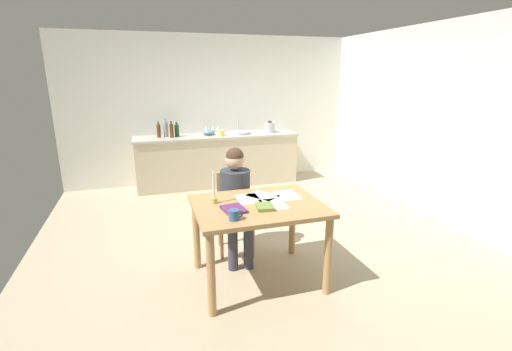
{
  "coord_description": "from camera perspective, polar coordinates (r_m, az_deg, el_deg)",
  "views": [
    {
      "loc": [
        -1.23,
        -3.99,
        1.94
      ],
      "look_at": [
        -0.08,
        -0.3,
        0.85
      ],
      "focal_mm": 25.44,
      "sensor_mm": 36.0,
      "label": 1
    }
  ],
  "objects": [
    {
      "name": "bottle_vinegar",
      "position": [
        6.37,
        -14.01,
        7.1
      ],
      "size": [
        0.08,
        0.08,
        0.31
      ],
      "color": "#8C999E",
      "rests_on": "kitchen_counter"
    },
    {
      "name": "bottle_oil",
      "position": [
        6.35,
        -15.05,
        6.82
      ],
      "size": [
        0.06,
        0.06,
        0.27
      ],
      "color": "#593319",
      "rests_on": "kitchen_counter"
    },
    {
      "name": "paper_receipt",
      "position": [
        3.34,
        2.75,
        -4.49
      ],
      "size": [
        0.21,
        0.3,
        0.0
      ],
      "primitive_type": "cube",
      "rotation": [
        0.0,
        0.0,
        0.01
      ],
      "color": "white",
      "rests_on": "dining_table"
    },
    {
      "name": "bottle_sauce",
      "position": [
        6.36,
        -12.34,
        6.94
      ],
      "size": [
        0.08,
        0.08,
        0.25
      ],
      "color": "#194C23",
      "rests_on": "kitchen_counter"
    },
    {
      "name": "book_cookery",
      "position": [
        3.19,
        -3.52,
        -5.31
      ],
      "size": [
        0.21,
        0.26,
        0.02
      ],
      "primitive_type": "cube",
      "rotation": [
        0.0,
        0.0,
        0.14
      ],
      "color": "#5F2A5F",
      "rests_on": "dining_table"
    },
    {
      "name": "wall_back",
      "position": [
        6.74,
        -6.87,
        10.2
      ],
      "size": [
        5.2,
        0.12,
        2.6
      ],
      "primitive_type": "cube",
      "color": "silver",
      "rests_on": "ground"
    },
    {
      "name": "stovetop_kettle",
      "position": [
        6.68,
        2.19,
        7.64
      ],
      "size": [
        0.18,
        0.18,
        0.22
      ],
      "color": "#B7BABF",
      "rests_on": "kitchen_counter"
    },
    {
      "name": "dining_table",
      "position": [
        3.39,
        0.31,
        -6.35
      ],
      "size": [
        1.17,
        0.93,
        0.78
      ],
      "color": "tan",
      "rests_on": "ground"
    },
    {
      "name": "person_seated",
      "position": [
        3.87,
        -3.14,
        -3.31
      ],
      "size": [
        0.37,
        0.62,
        1.19
      ],
      "color": "#333842",
      "rests_on": "ground"
    },
    {
      "name": "candlestick",
      "position": [
        3.36,
        -6.62,
        -2.97
      ],
      "size": [
        0.06,
        0.06,
        0.3
      ],
      "color": "gold",
      "rests_on": "dining_table"
    },
    {
      "name": "coffee_mug",
      "position": [
        2.98,
        -3.43,
        -6.19
      ],
      "size": [
        0.12,
        0.09,
        0.09
      ],
      "color": "#33598C",
      "rests_on": "dining_table"
    },
    {
      "name": "sink_unit",
      "position": [
        6.53,
        -2.52,
        6.78
      ],
      "size": [
        0.36,
        0.36,
        0.24
      ],
      "color": "#B2B7BC",
      "rests_on": "kitchen_counter"
    },
    {
      "name": "paper_bill",
      "position": [
        3.47,
        -1.18,
        -3.68
      ],
      "size": [
        0.21,
        0.3,
        0.0
      ],
      "primitive_type": "cube",
      "rotation": [
        0.0,
        0.0,
        -0.01
      ],
      "color": "white",
      "rests_on": "dining_table"
    },
    {
      "name": "book_magazine",
      "position": [
        3.23,
        1.4,
        -4.93
      ],
      "size": [
        0.17,
        0.21,
        0.03
      ],
      "primitive_type": "cube",
      "rotation": [
        0.0,
        0.0,
        -0.15
      ],
      "color": "olive",
      "rests_on": "dining_table"
    },
    {
      "name": "wine_glass_near_sink",
      "position": [
        6.58,
        -5.96,
        7.53
      ],
      "size": [
        0.07,
        0.07,
        0.15
      ],
      "color": "silver",
      "rests_on": "kitchen_counter"
    },
    {
      "name": "paper_envelope",
      "position": [
        3.58,
        4.91,
        -3.11
      ],
      "size": [
        0.22,
        0.31,
        0.0
      ],
      "primitive_type": "cube",
      "rotation": [
        0.0,
        0.0,
        -0.05
      ],
      "color": "white",
      "rests_on": "dining_table"
    },
    {
      "name": "mixing_bowl",
      "position": [
        6.45,
        -7.47,
        6.77
      ],
      "size": [
        0.21,
        0.21,
        0.09
      ],
      "primitive_type": "ellipsoid",
      "color": "#668C99",
      "rests_on": "kitchen_counter"
    },
    {
      "name": "bottle_wine_red",
      "position": [
        6.29,
        -13.13,
        6.91
      ],
      "size": [
        0.07,
        0.07,
        0.27
      ],
      "color": "#593319",
      "rests_on": "kitchen_counter"
    },
    {
      "name": "wine_glass_by_kettle",
      "position": [
        6.56,
        -6.74,
        7.48
      ],
      "size": [
        0.07,
        0.07,
        0.15
      ],
      "color": "silver",
      "rests_on": "kitchen_counter"
    },
    {
      "name": "wine_glass_back_left",
      "position": [
        6.54,
        -7.77,
        7.42
      ],
      "size": [
        0.07,
        0.07,
        0.15
      ],
      "color": "silver",
      "rests_on": "kitchen_counter"
    },
    {
      "name": "ground_plane",
      "position": [
        4.62,
        -0.2,
        -9.38
      ],
      "size": [
        5.2,
        5.2,
        0.04
      ],
      "primitive_type": "cube",
      "color": "tan"
    },
    {
      "name": "wall_right",
      "position": [
        5.57,
        26.51,
        7.52
      ],
      "size": [
        0.12,
        5.2,
        2.6
      ],
      "primitive_type": "cube",
      "color": "silver",
      "rests_on": "ground"
    },
    {
      "name": "chair_at_table",
      "position": [
        4.07,
        -3.4,
        -5.11
      ],
      "size": [
        0.45,
        0.45,
        0.88
      ],
      "color": "tan",
      "rests_on": "ground"
    },
    {
      "name": "kitchen_counter",
      "position": [
        6.53,
        -6.04,
        2.48
      ],
      "size": [
        2.85,
        0.64,
        0.9
      ],
      "color": "beige",
      "rests_on": "ground"
    },
    {
      "name": "teacup_on_counter",
      "position": [
        6.29,
        -5.47,
        6.62
      ],
      "size": [
        0.12,
        0.08,
        0.1
      ],
      "color": "#F2CC4C",
      "rests_on": "kitchen_counter"
    },
    {
      "name": "paper_letter",
      "position": [
        3.56,
        1.06,
        -3.18
      ],
      "size": [
        0.34,
        0.36,
        0.0
      ],
      "primitive_type": "cube",
      "rotation": [
        0.0,
        0.0,
        0.61
      ],
      "color": "white",
      "rests_on": "dining_table"
    }
  ]
}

